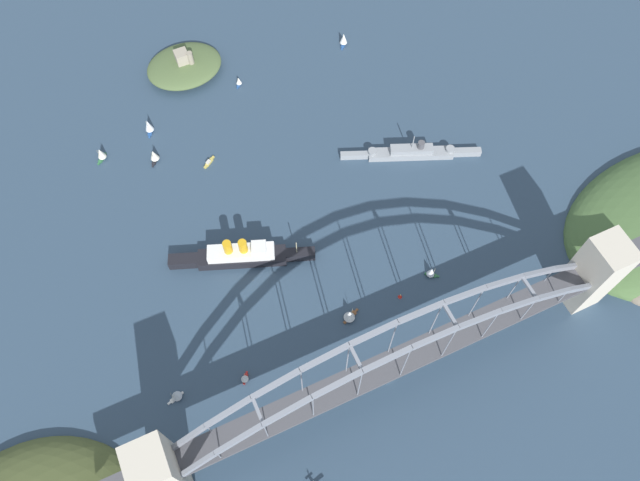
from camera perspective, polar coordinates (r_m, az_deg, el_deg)
ground_plane at (r=302.16m, az=6.42°, el=-12.90°), size 1400.00×1400.00×0.00m
harbor_arch_bridge at (r=275.77m, az=7.00°, el=-11.39°), size 282.45×18.61×66.70m
ocean_liner at (r=321.03m, az=-7.45°, el=-1.40°), size 74.64×33.20×19.88m
naval_cruiser at (r=360.29m, az=8.68°, el=8.21°), size 77.58×34.80×18.15m
fort_island_mid_harbor at (r=407.91m, az=-12.68°, el=15.79°), size 47.71×39.55×16.90m
small_boat_0 at (r=301.48m, az=-13.48°, el=-13.95°), size 8.90×6.08×10.14m
small_boat_1 at (r=306.28m, az=2.81°, el=-7.02°), size 10.22×7.58×9.71m
small_boat_2 at (r=395.28m, az=-7.68°, el=14.69°), size 5.36×5.84×6.46m
small_boat_3 at (r=380.36m, az=-15.88°, el=10.39°), size 6.48×8.81×10.65m
small_boat_4 at (r=361.01m, az=-10.44°, el=7.27°), size 8.37×6.67×2.47m
small_boat_5 at (r=299.30m, az=-7.14°, el=-12.72°), size 5.15×6.09×7.26m
small_boat_6 at (r=376.72m, az=-19.99°, el=7.72°), size 7.61×7.67×9.37m
small_boat_7 at (r=321.24m, az=10.46°, el=-2.93°), size 7.09×6.34×8.52m
small_boat_8 at (r=366.64m, az=-15.40°, el=7.76°), size 7.18×8.50×9.33m
small_boat_9 at (r=415.82m, az=2.24°, el=18.47°), size 6.99×7.99×9.72m
channel_marker_buoy at (r=316.17m, az=7.57°, el=-5.22°), size 2.20×2.20×2.75m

